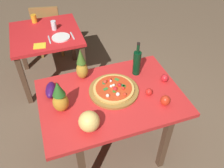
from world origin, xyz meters
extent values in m
plane|color=brown|center=(0.00, 0.00, 0.00)|extent=(10.00, 10.00, 0.00)
cube|color=#503625|center=(0.39, -0.39, 0.36)|extent=(0.06, 0.06, 0.72)
cube|color=#503625|center=(-0.39, 0.39, 0.36)|extent=(0.06, 0.06, 0.72)
cube|color=#503625|center=(0.39, 0.39, 0.36)|extent=(0.06, 0.06, 0.72)
cube|color=red|center=(0.00, 0.00, 0.74)|extent=(1.28, 0.89, 0.04)
cube|color=#503625|center=(-0.80, 0.96, 0.36)|extent=(0.06, 0.06, 0.72)
cube|color=#503625|center=(-0.05, 0.96, 0.36)|extent=(0.06, 0.06, 0.72)
cube|color=#503625|center=(-0.80, 1.71, 0.36)|extent=(0.06, 0.06, 0.72)
cube|color=#503625|center=(-0.05, 1.71, 0.36)|extent=(0.06, 0.06, 0.72)
cube|color=red|center=(-0.42, 1.33, 0.74)|extent=(0.86, 0.85, 0.04)
cube|color=olive|center=(-0.14, 2.19, 0.21)|extent=(0.04, 0.04, 0.41)
cube|color=olive|center=(-0.47, 2.25, 0.21)|extent=(0.04, 0.04, 0.41)
cube|color=olive|center=(-0.21, 1.86, 0.21)|extent=(0.04, 0.04, 0.41)
cube|color=olive|center=(-0.53, 1.93, 0.21)|extent=(0.04, 0.04, 0.41)
cube|color=olive|center=(-0.34, 2.06, 0.43)|extent=(0.47, 0.47, 0.04)
cube|color=olive|center=(-0.37, 1.88, 0.65)|extent=(0.40, 0.12, 0.40)
cylinder|color=olive|center=(0.04, 0.05, 0.77)|extent=(0.46, 0.46, 0.02)
cylinder|color=#DBAC55|center=(0.04, 0.05, 0.80)|extent=(0.38, 0.38, 0.02)
cylinder|color=red|center=(0.04, 0.05, 0.81)|extent=(0.33, 0.33, 0.00)
sphere|color=red|center=(0.10, -0.08, 0.82)|extent=(0.03, 0.03, 0.03)
sphere|color=red|center=(-0.01, 0.13, 0.82)|extent=(0.04, 0.04, 0.04)
sphere|color=red|center=(0.10, 0.05, 0.82)|extent=(0.04, 0.04, 0.04)
sphere|color=red|center=(0.04, 0.01, 0.82)|extent=(0.04, 0.04, 0.04)
sphere|color=red|center=(0.12, 0.00, 0.82)|extent=(0.03, 0.03, 0.03)
sphere|color=red|center=(0.04, 0.15, 0.82)|extent=(0.04, 0.04, 0.04)
cube|color=#337D22|center=(0.03, 0.00, 0.81)|extent=(0.05, 0.05, 0.00)
cube|color=#3A7E30|center=(0.10, 0.14, 0.81)|extent=(0.05, 0.05, 0.00)
cube|color=#267C23|center=(0.13, 0.02, 0.81)|extent=(0.05, 0.05, 0.00)
cube|color=#307631|center=(-0.04, 0.05, 0.81)|extent=(0.05, 0.04, 0.00)
cube|color=#217D36|center=(0.13, 0.04, 0.81)|extent=(0.05, 0.05, 0.00)
cube|color=#336E36|center=(-0.02, 0.13, 0.81)|extent=(0.04, 0.05, 0.00)
sphere|color=white|center=(0.04, -0.06, 0.82)|extent=(0.04, 0.04, 0.04)
sphere|color=silver|center=(0.04, 0.13, 0.82)|extent=(0.02, 0.02, 0.02)
sphere|color=white|center=(0.05, 0.07, 0.82)|extent=(0.03, 0.03, 0.03)
sphere|color=#F5E3CF|center=(-0.05, -0.05, 0.82)|extent=(0.03, 0.03, 0.03)
sphere|color=white|center=(0.02, 0.06, 0.82)|extent=(0.03, 0.03, 0.03)
cylinder|color=black|center=(0.34, 0.22, 0.88)|extent=(0.08, 0.08, 0.25)
cylinder|color=black|center=(0.34, 0.22, 1.05)|extent=(0.03, 0.03, 0.09)
cylinder|color=black|center=(0.34, 0.22, 1.11)|extent=(0.03, 0.03, 0.02)
ellipsoid|color=#C18526|center=(-0.45, -0.02, 0.85)|extent=(0.13, 0.13, 0.18)
cone|color=#286221|center=(-0.45, -0.02, 1.00)|extent=(0.11, 0.11, 0.13)
ellipsoid|color=#B4892C|center=(-0.18, 0.33, 0.85)|extent=(0.11, 0.11, 0.18)
cone|color=#3E6A23|center=(-0.18, 0.33, 1.01)|extent=(0.09, 0.09, 0.15)
sphere|color=#F1C96B|center=(-0.27, -0.29, 0.84)|extent=(0.17, 0.17, 0.17)
ellipsoid|color=red|center=(0.41, -0.25, 0.80)|extent=(0.09, 0.09, 0.10)
ellipsoid|color=#3B1251|center=(-0.51, 0.21, 0.81)|extent=(0.13, 0.22, 0.09)
sphere|color=red|center=(0.33, -0.09, 0.79)|extent=(0.07, 0.07, 0.07)
sphere|color=red|center=(0.55, 0.03, 0.80)|extent=(0.08, 0.08, 0.08)
cylinder|color=orange|center=(-0.52, 1.65, 0.81)|extent=(0.07, 0.07, 0.11)
cylinder|color=silver|center=(-0.30, 1.37, 0.82)|extent=(0.06, 0.06, 0.12)
cylinder|color=white|center=(-0.26, 1.14, 0.77)|extent=(0.22, 0.22, 0.02)
cube|color=silver|center=(-0.40, 1.14, 0.76)|extent=(0.02, 0.18, 0.01)
cube|color=silver|center=(-0.12, 1.14, 0.76)|extent=(0.02, 0.18, 0.01)
cube|color=yellow|center=(-0.52, 1.04, 0.76)|extent=(0.16, 0.14, 0.01)
camera|label=1|loc=(-0.48, -1.42, 2.27)|focal=37.61mm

